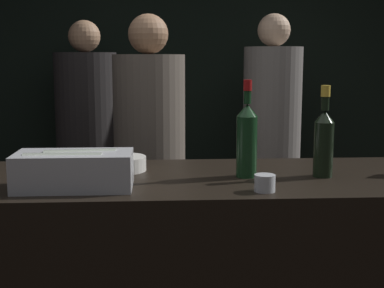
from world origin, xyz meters
name	(u,v)px	position (x,y,z in m)	size (l,w,h in m)	color
wall_back_chalkboard	(176,73)	(0.00, 2.40, 1.40)	(6.40, 0.06, 2.80)	black
ice_bin_with_bottles	(74,169)	(-0.42, 0.18, 1.13)	(0.40, 0.21, 0.13)	#B7BABF
bowl_white	(122,163)	(-0.28, 0.47, 1.09)	(0.19, 0.19, 0.06)	silver
candle_votive	(265,183)	(0.23, 0.10, 1.09)	(0.07, 0.07, 0.06)	silver
champagne_bottle	(324,140)	(0.50, 0.32, 1.21)	(0.07, 0.07, 0.35)	black
red_wine_bottle_burgundy	(247,138)	(0.20, 0.33, 1.21)	(0.08, 0.08, 0.37)	#143319
person_in_hoodie	(271,137)	(0.61, 1.79, 1.00)	(0.38, 0.38, 1.79)	black
person_blond_tee	(88,139)	(-0.62, 1.96, 0.97)	(0.41, 0.41, 1.76)	black
person_grey_polo	(150,160)	(-0.18, 1.20, 0.97)	(0.38, 0.38, 1.74)	black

